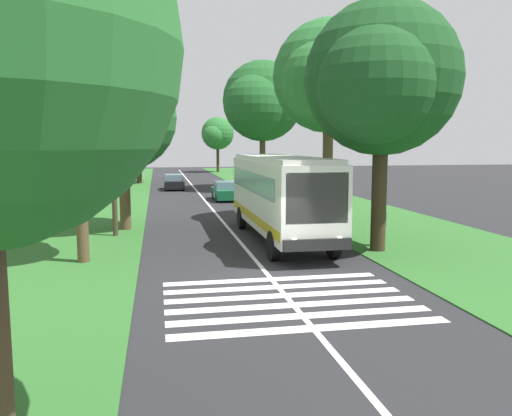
{
  "coord_description": "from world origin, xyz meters",
  "views": [
    {
      "loc": [
        -15.67,
        3.49,
        4.29
      ],
      "look_at": [
        5.64,
        -0.54,
        1.6
      ],
      "focal_mm": 36.62,
      "sensor_mm": 36.0,
      "label": 1
    }
  ],
  "objects_px": {
    "trailing_car_1": "(174,182)",
    "roadside_tree_right_3": "(377,83)",
    "trailing_car_0": "(226,191)",
    "coach_bus": "(280,192)",
    "roadside_tree_left_1": "(74,58)",
    "pedestrian": "(382,225)",
    "roadside_tree_right_1": "(260,104)",
    "roadside_tree_right_0": "(217,134)",
    "utility_pole": "(112,140)",
    "roadside_tree_right_2": "(326,79)",
    "roadside_tree_left_2": "(136,124)",
    "roadside_tree_left_0": "(120,120)"
  },
  "relations": [
    {
      "from": "roadside_tree_left_1",
      "to": "roadside_tree_right_0",
      "type": "relative_size",
      "value": 1.19
    },
    {
      "from": "trailing_car_1",
      "to": "pedestrian",
      "type": "distance_m",
      "value": 30.14
    },
    {
      "from": "roadside_tree_left_1",
      "to": "utility_pole",
      "type": "distance_m",
      "value": 5.95
    },
    {
      "from": "roadside_tree_left_1",
      "to": "roadside_tree_right_1",
      "type": "distance_m",
      "value": 31.13
    },
    {
      "from": "coach_bus",
      "to": "roadside_tree_right_0",
      "type": "relative_size",
      "value": 1.37
    },
    {
      "from": "trailing_car_1",
      "to": "pedestrian",
      "type": "bearing_deg",
      "value": -165.34
    },
    {
      "from": "pedestrian",
      "to": "roadside_tree_left_1",
      "type": "bearing_deg",
      "value": 92.63
    },
    {
      "from": "roadside_tree_left_0",
      "to": "roadside_tree_right_3",
      "type": "height_order",
      "value": "roadside_tree_right_3"
    },
    {
      "from": "coach_bus",
      "to": "roadside_tree_left_1",
      "type": "distance_m",
      "value": 9.96
    },
    {
      "from": "roadside_tree_right_3",
      "to": "roadside_tree_left_2",
      "type": "bearing_deg",
      "value": 15.43
    },
    {
      "from": "roadside_tree_left_0",
      "to": "roadside_tree_left_1",
      "type": "distance_m",
      "value": 7.39
    },
    {
      "from": "roadside_tree_right_2",
      "to": "roadside_tree_right_1",
      "type": "bearing_deg",
      "value": -1.08
    },
    {
      "from": "roadside_tree_right_1",
      "to": "roadside_tree_left_0",
      "type": "bearing_deg",
      "value": 152.54
    },
    {
      "from": "roadside_tree_right_1",
      "to": "pedestrian",
      "type": "relative_size",
      "value": 7.02
    },
    {
      "from": "trailing_car_1",
      "to": "roadside_tree_left_1",
      "type": "distance_m",
      "value": 30.72
    },
    {
      "from": "roadside_tree_left_0",
      "to": "roadside_tree_right_1",
      "type": "height_order",
      "value": "roadside_tree_right_1"
    },
    {
      "from": "roadside_tree_right_3",
      "to": "roadside_tree_left_1",
      "type": "bearing_deg",
      "value": 89.16
    },
    {
      "from": "roadside_tree_left_2",
      "to": "roadside_tree_right_3",
      "type": "bearing_deg",
      "value": -164.57
    },
    {
      "from": "roadside_tree_right_1",
      "to": "pedestrian",
      "type": "height_order",
      "value": "roadside_tree_right_1"
    },
    {
      "from": "coach_bus",
      "to": "roadside_tree_right_1",
      "type": "bearing_deg",
      "value": -9.19
    },
    {
      "from": "trailing_car_1",
      "to": "utility_pole",
      "type": "bearing_deg",
      "value": 171.93
    },
    {
      "from": "pedestrian",
      "to": "roadside_tree_right_1",
      "type": "bearing_deg",
      "value": -0.68
    },
    {
      "from": "roadside_tree_right_1",
      "to": "roadside_tree_right_3",
      "type": "height_order",
      "value": "roadside_tree_right_1"
    },
    {
      "from": "trailing_car_1",
      "to": "roadside_tree_right_3",
      "type": "distance_m",
      "value": 31.23
    },
    {
      "from": "roadside_tree_left_0",
      "to": "roadside_tree_left_2",
      "type": "xyz_separation_m",
      "value": [
        30.81,
        0.35,
        0.95
      ]
    },
    {
      "from": "coach_bus",
      "to": "utility_pole",
      "type": "distance_m",
      "value": 7.97
    },
    {
      "from": "roadside_tree_left_2",
      "to": "roadside_tree_right_0",
      "type": "height_order",
      "value": "roadside_tree_left_2"
    },
    {
      "from": "trailing_car_0",
      "to": "roadside_tree_right_2",
      "type": "xyz_separation_m",
      "value": [
        -11.64,
        -4.01,
        7.06
      ]
    },
    {
      "from": "coach_bus",
      "to": "trailing_car_1",
      "type": "xyz_separation_m",
      "value": [
        26.87,
        3.79,
        -1.48
      ]
    },
    {
      "from": "coach_bus",
      "to": "roadside_tree_right_3",
      "type": "relative_size",
      "value": 1.14
    },
    {
      "from": "trailing_car_0",
      "to": "coach_bus",
      "type": "bearing_deg",
      "value": -179.25
    },
    {
      "from": "trailing_car_0",
      "to": "roadside_tree_right_0",
      "type": "relative_size",
      "value": 0.53
    },
    {
      "from": "pedestrian",
      "to": "roadside_tree_right_2",
      "type": "bearing_deg",
      "value": 0.41
    },
    {
      "from": "roadside_tree_right_3",
      "to": "roadside_tree_right_1",
      "type": "bearing_deg",
      "value": -2.08
    },
    {
      "from": "roadside_tree_left_2",
      "to": "pedestrian",
      "type": "xyz_separation_m",
      "value": [
        -37.34,
        -11.22,
        -5.44
      ]
    },
    {
      "from": "roadside_tree_right_0",
      "to": "pedestrian",
      "type": "distance_m",
      "value": 58.07
    },
    {
      "from": "roadside_tree_right_3",
      "to": "trailing_car_0",
      "type": "bearing_deg",
      "value": 9.55
    },
    {
      "from": "roadside_tree_right_1",
      "to": "roadside_tree_right_2",
      "type": "height_order",
      "value": "roadside_tree_right_1"
    },
    {
      "from": "roadside_tree_left_2",
      "to": "roadside_tree_right_2",
      "type": "relative_size",
      "value": 0.9
    },
    {
      "from": "roadside_tree_left_2",
      "to": "utility_pole",
      "type": "bearing_deg",
      "value": -179.81
    },
    {
      "from": "roadside_tree_right_0",
      "to": "roadside_tree_right_2",
      "type": "xyz_separation_m",
      "value": [
        -50.31,
        -0.27,
        2.1
      ]
    },
    {
      "from": "trailing_car_0",
      "to": "roadside_tree_right_0",
      "type": "distance_m",
      "value": 39.16
    },
    {
      "from": "roadside_tree_left_2",
      "to": "roadside_tree_right_2",
      "type": "height_order",
      "value": "roadside_tree_right_2"
    },
    {
      "from": "trailing_car_0",
      "to": "roadside_tree_left_1",
      "type": "distance_m",
      "value": 22.25
    },
    {
      "from": "roadside_tree_right_0",
      "to": "roadside_tree_right_2",
      "type": "bearing_deg",
      "value": -179.69
    },
    {
      "from": "roadside_tree_right_3",
      "to": "roadside_tree_left_0",
      "type": "bearing_deg",
      "value": 54.51
    },
    {
      "from": "trailing_car_0",
      "to": "roadside_tree_right_3",
      "type": "xyz_separation_m",
      "value": [
        -19.92,
        -3.35,
        5.93
      ]
    },
    {
      "from": "coach_bus",
      "to": "roadside_tree_right_2",
      "type": "xyz_separation_m",
      "value": [
        5.28,
        -3.79,
        5.58
      ]
    },
    {
      "from": "trailing_car_0",
      "to": "roadside_tree_right_1",
      "type": "relative_size",
      "value": 0.36
    },
    {
      "from": "roadside_tree_left_0",
      "to": "roadside_tree_left_1",
      "type": "relative_size",
      "value": 0.84
    }
  ]
}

